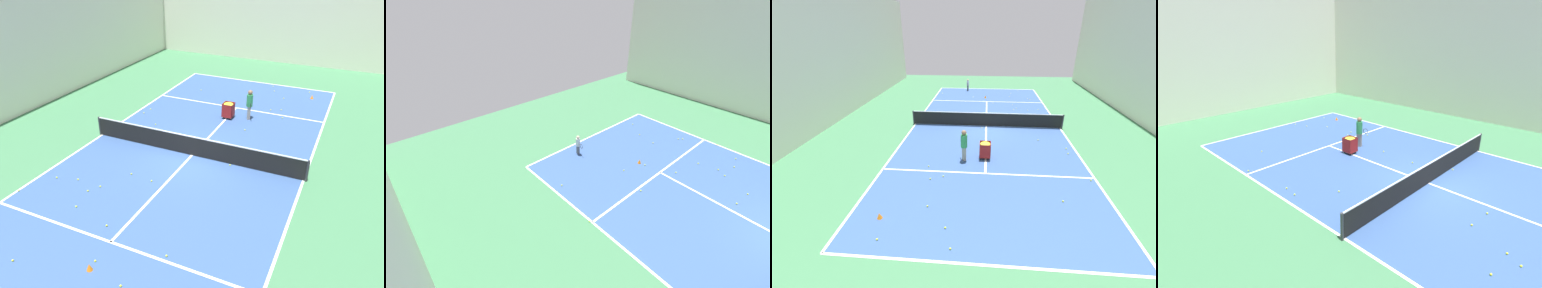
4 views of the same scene
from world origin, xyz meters
TOP-DOWN VIEW (x-y plane):
  - line_baseline_near at (0.00, -11.59)m, footprint 10.19×0.10m
  - line_service_near at (0.00, -6.38)m, footprint 10.19×0.10m
  - player_near_baseline at (2.07, -10.65)m, footprint 0.29×0.59m
  - training_cone_0 at (0.14, -7.63)m, footprint 0.19×0.19m
  - tennis_ball_0 at (-3.42, -3.89)m, footprint 0.07×0.07m
  - tennis_ball_1 at (1.97, -6.18)m, footprint 0.07×0.07m
  - tennis_ball_3 at (-1.65, -2.60)m, footprint 0.07×0.07m
  - tennis_ball_5 at (-0.59, -2.71)m, footprint 0.07×0.07m
  - tennis_ball_6 at (-2.48, -9.55)m, footprint 0.07×0.07m
  - tennis_ball_10 at (-3.88, -7.53)m, footprint 0.07×0.07m
  - tennis_ball_11 at (-2.27, -3.93)m, footprint 0.07×0.07m
  - tennis_ball_14 at (-5.03, -5.52)m, footprint 0.07×0.07m
  - tennis_ball_15 at (-2.53, -4.38)m, footprint 0.07×0.07m
  - tennis_ball_17 at (0.08, -7.29)m, footprint 0.07×0.07m
  - tennis_ball_18 at (1.34, -7.76)m, footprint 0.07×0.07m
  - tennis_ball_21 at (-2.27, -5.37)m, footprint 0.07×0.07m
  - tennis_ball_22 at (-4.09, -7.34)m, footprint 0.07×0.07m
  - tennis_ball_28 at (5.16, -6.48)m, footprint 0.07×0.07m
  - tennis_ball_29 at (-2.24, -8.34)m, footprint 0.07×0.07m
  - tennis_ball_30 at (-3.32, -10.80)m, footprint 0.07×0.07m
  - tennis_ball_31 at (-0.59, -5.78)m, footprint 0.07×0.07m
  - tennis_ball_33 at (4.60, -9.06)m, footprint 0.07×0.07m
  - tennis_ball_34 at (-4.32, -4.15)m, footprint 0.07×0.07m

SIDE VIEW (x-z plane):
  - line_baseline_near at x=0.00m, z-range 0.00..0.01m
  - line_service_near at x=0.00m, z-range 0.00..0.01m
  - tennis_ball_0 at x=-3.42m, z-range 0.00..0.07m
  - tennis_ball_1 at x=1.97m, z-range 0.00..0.07m
  - tennis_ball_3 at x=-1.65m, z-range 0.00..0.07m
  - tennis_ball_5 at x=-0.59m, z-range 0.00..0.07m
  - tennis_ball_6 at x=-2.48m, z-range 0.00..0.07m
  - tennis_ball_10 at x=-3.88m, z-range 0.00..0.07m
  - tennis_ball_11 at x=-2.27m, z-range 0.00..0.07m
  - tennis_ball_14 at x=-5.03m, z-range 0.00..0.07m
  - tennis_ball_15 at x=-2.53m, z-range 0.00..0.07m
  - tennis_ball_17 at x=0.08m, z-range 0.00..0.07m
  - tennis_ball_18 at x=1.34m, z-range 0.00..0.07m
  - tennis_ball_21 at x=-2.27m, z-range 0.00..0.07m
  - tennis_ball_22 at x=-4.09m, z-range 0.00..0.07m
  - tennis_ball_28 at x=5.16m, z-range 0.00..0.07m
  - tennis_ball_29 at x=-2.24m, z-range 0.00..0.07m
  - tennis_ball_30 at x=-3.32m, z-range 0.00..0.07m
  - tennis_ball_31 at x=-0.59m, z-range 0.00..0.07m
  - tennis_ball_33 at x=4.60m, z-range 0.00..0.07m
  - tennis_ball_34 at x=-4.32m, z-range 0.00..0.07m
  - training_cone_0 at x=0.14m, z-range 0.00..0.24m
  - player_near_baseline at x=2.07m, z-range 0.09..1.31m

